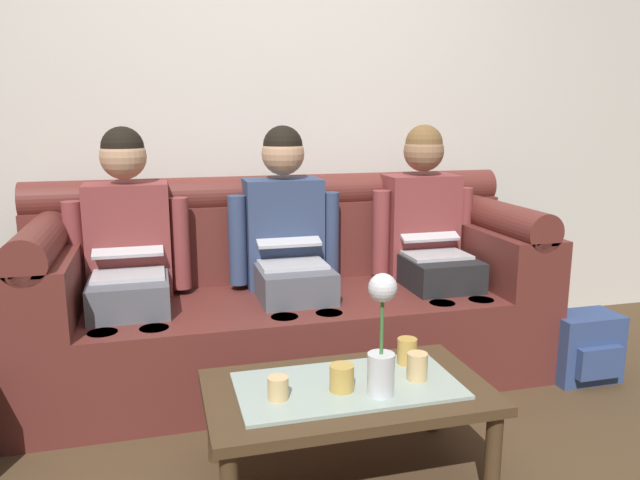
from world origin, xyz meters
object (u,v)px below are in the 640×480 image
Objects in this scene: person_right at (428,235)px; cup_far_left at (342,378)px; cup_far_center at (278,388)px; backpack_right at (584,348)px; couch at (288,300)px; cup_near_left at (407,351)px; person_left at (128,252)px; cup_near_right at (417,366)px; person_middle at (288,243)px; flower_vase at (382,339)px; coffee_table at (347,398)px.

person_right is 13.61× the size of cup_far_left.
backpack_right is (1.61, 0.53, -0.23)m from cup_far_center.
couch reaches higher than cup_far_center.
cup_near_left is 1.08× the size of cup_far_left.
person_right is 12.60× the size of cup_near_left.
cup_far_center is (0.49, -1.02, -0.26)m from person_left.
person_left is (-0.74, -0.00, 0.29)m from couch.
cup_near_left and cup_near_right have the same top height.
flower_vase is (0.08, -1.07, -0.10)m from person_middle.
cup_far_left is (-0.03, -1.01, -0.25)m from person_middle.
person_left is at bearing 127.65° from flower_vase.
person_right reaches higher than cup_far_left.
couch is 5.90× the size of flower_vase.
person_right is 1.01m from cup_near_left.
couch reaches higher than cup_far_left.
person_left is 12.68× the size of cup_near_right.
couch is 1.03m from cup_near_right.
couch is 1.10m from flower_vase.
person_middle is 1.08m from flower_vase.
couch is at bearing 90.00° from coffee_table.
person_left is 3.69× the size of backpack_right.
cup_near_left is (0.27, -0.86, -0.25)m from person_middle.
person_left and person_right have the same top height.
couch is 7.43× the size of backpack_right.
coffee_table is 10.13× the size of cup_near_left.
couch is 0.90m from cup_near_left.
person_left is at bearing 134.96° from cup_near_right.
person_middle reaches higher than backpack_right.
person_middle is 12.68× the size of cup_near_right.
couch is 25.53× the size of cup_near_right.
cup_far_center is at bearing -162.94° from cup_near_left.
person_left is at bearing -180.00° from person_right.
flower_vase reaches higher than backpack_right.
flower_vase is 4.30× the size of cup_near_left.
cup_near_left is (-0.47, -0.86, -0.25)m from person_right.
person_left is 13.61× the size of cup_far_left.
cup_far_center is at bearing -178.14° from cup_far_left.
person_middle reaches higher than cup_near_left.
cup_far_center is at bearing -104.01° from person_middle.
person_right is 2.93× the size of flower_vase.
cup_far_left is (0.71, -1.01, -0.25)m from person_left.
cup_far_center is at bearing -169.30° from coffee_table.
cup_near_right is (-0.02, -0.14, -0.00)m from cup_near_left.
cup_near_left reaches higher than backpack_right.
cup_near_right reaches higher than cup_far_center.
backpack_right is (1.36, -0.48, -0.50)m from person_middle.
person_right is 1.27m from coffee_table.
cup_far_left is (-0.03, -0.04, 0.10)m from coffee_table.
couch is at bearing 76.06° from cup_far_center.
person_right reaches higher than cup_far_center.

